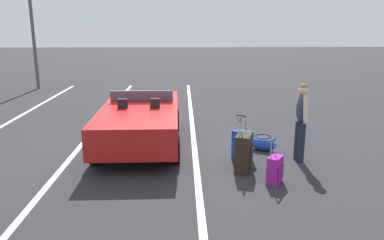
# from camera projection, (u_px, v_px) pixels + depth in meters

# --- Properties ---
(ground_plane) EXTENTS (80.00, 80.00, 0.00)m
(ground_plane) POSITION_uv_depth(u_px,v_px,m) (141.00, 144.00, 9.11)
(ground_plane) COLOR #28282B
(lot_line_near) EXTENTS (18.00, 0.12, 0.01)m
(lot_line_near) POSITION_uv_depth(u_px,v_px,m) (194.00, 144.00, 9.14)
(lot_line_near) COLOR silver
(lot_line_near) RESTS_ON ground_plane
(lot_line_mid) EXTENTS (18.00, 0.12, 0.01)m
(lot_line_mid) POSITION_uv_depth(u_px,v_px,m) (82.00, 145.00, 9.08)
(lot_line_mid) COLOR silver
(lot_line_mid) RESTS_ON ground_plane
(convertible_car) EXTENTS (4.17, 1.89, 1.24)m
(convertible_car) POSITION_uv_depth(u_px,v_px,m) (141.00, 118.00, 9.17)
(convertible_car) COLOR red
(convertible_car) RESTS_ON ground_plane
(suitcase_large_black) EXTENTS (0.54, 0.41, 1.05)m
(suitcase_large_black) POSITION_uv_depth(u_px,v_px,m) (243.00, 153.00, 7.38)
(suitcase_large_black) COLOR #2D2319
(suitcase_large_black) RESTS_ON ground_plane
(suitcase_medium_bright) EXTENTS (0.45, 0.45, 0.98)m
(suitcase_medium_bright) POSITION_uv_depth(u_px,v_px,m) (242.00, 145.00, 8.03)
(suitcase_medium_bright) COLOR #1E479E
(suitcase_medium_bright) RESTS_ON ground_plane
(suitcase_small_carryon) EXTENTS (0.39, 0.35, 0.82)m
(suitcase_small_carryon) POSITION_uv_depth(u_px,v_px,m) (275.00, 170.00, 6.84)
(suitcase_small_carryon) COLOR #991E8C
(suitcase_small_carryon) RESTS_ON ground_plane
(duffel_bag) EXTENTS (0.57, 0.71, 0.34)m
(duffel_bag) POSITION_uv_depth(u_px,v_px,m) (263.00, 144.00, 8.64)
(duffel_bag) COLOR #1E479E
(duffel_bag) RESTS_ON ground_plane
(traveler_person) EXTENTS (0.60, 0.23, 1.65)m
(traveler_person) POSITION_uv_depth(u_px,v_px,m) (301.00, 118.00, 7.81)
(traveler_person) COLOR #1E2338
(traveler_person) RESTS_ON ground_plane
(parking_lamp_post) EXTENTS (0.50, 0.24, 5.58)m
(parking_lamp_post) POSITION_uv_depth(u_px,v_px,m) (31.00, 15.00, 16.21)
(parking_lamp_post) COLOR #4C4C51
(parking_lamp_post) RESTS_ON ground_plane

